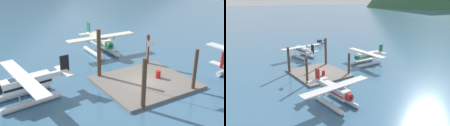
% 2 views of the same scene
% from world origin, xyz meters
% --- Properties ---
extents(ground_plane, '(1200.00, 1200.00, 0.00)m').
position_xyz_m(ground_plane, '(0.00, 0.00, 0.00)').
color(ground_plane, '#38607F').
extents(dock_platform, '(10.08, 8.92, 0.30)m').
position_xyz_m(dock_platform, '(0.00, 0.00, 0.15)').
color(dock_platform, '#66605B').
rests_on(dock_platform, ground).
extents(piling_near_left, '(0.44, 0.44, 5.04)m').
position_xyz_m(piling_near_left, '(-3.53, -4.29, 2.52)').
color(piling_near_left, '#4C3323').
rests_on(piling_near_left, ground).
extents(piling_near_right, '(0.38, 0.38, 4.63)m').
position_xyz_m(piling_near_right, '(3.27, -4.02, 2.31)').
color(piling_near_right, '#4C3323').
rests_on(piling_near_right, ground).
extents(piling_far_left, '(0.46, 0.46, 5.85)m').
position_xyz_m(piling_far_left, '(-3.68, 3.97, 2.93)').
color(piling_far_left, '#4C3323').
rests_on(piling_far_left, ground).
extents(piling_far_right, '(0.41, 0.41, 4.13)m').
position_xyz_m(piling_far_right, '(3.67, 4.34, 2.06)').
color(piling_far_right, '#4C3323').
rests_on(piling_far_right, ground).
extents(flagpole, '(0.95, 0.10, 5.45)m').
position_xyz_m(flagpole, '(-1.13, -1.70, 3.73)').
color(flagpole, silver).
rests_on(flagpole, dock_platform).
extents(fuel_drum, '(0.62, 0.62, 0.88)m').
position_xyz_m(fuel_drum, '(1.83, -0.04, 0.74)').
color(fuel_drum, '#AD1E19').
rests_on(fuel_drum, dock_platform).
extents(seaplane_silver_stbd_aft, '(7.97, 10.47, 3.84)m').
position_xyz_m(seaplane_silver_stbd_aft, '(11.45, -4.08, 1.58)').
color(seaplane_silver_stbd_aft, '#B7BABF').
rests_on(seaplane_silver_stbd_aft, ground).
extents(seaplane_cream_bow_centre, '(10.43, 7.98, 3.84)m').
position_xyz_m(seaplane_cream_bow_centre, '(0.69, 11.57, 1.58)').
color(seaplane_cream_bow_centre, '#B7BABF').
rests_on(seaplane_cream_bow_centre, ground).
extents(seaplane_white_port_fwd, '(7.96, 10.49, 3.84)m').
position_xyz_m(seaplane_white_port_fwd, '(-12.28, 2.84, 1.58)').
color(seaplane_white_port_fwd, '#B7BABF').
rests_on(seaplane_white_port_fwd, ground).
extents(boat_grey_open_west, '(3.07, 4.58, 1.50)m').
position_xyz_m(boat_grey_open_west, '(-23.48, 14.25, 0.49)').
color(boat_grey_open_west, gray).
rests_on(boat_grey_open_west, ground).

